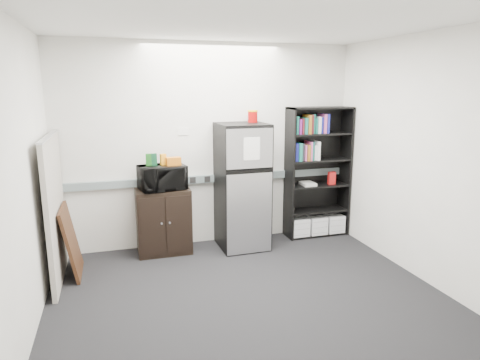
{
  "coord_description": "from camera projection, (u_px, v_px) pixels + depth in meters",
  "views": [
    {
      "loc": [
        -1.25,
        -3.85,
        2.13
      ],
      "look_at": [
        0.17,
        0.9,
        1.04
      ],
      "focal_mm": 32.0,
      "sensor_mm": 36.0,
      "label": 1
    }
  ],
  "objects": [
    {
      "name": "snack_box_c",
      "position": [
        163.0,
        159.0,
        5.38
      ],
      "size": [
        0.08,
        0.07,
        0.14
      ],
      "primitive_type": "cube",
      "rotation": [
        0.0,
        0.0,
        0.3
      ],
      "color": "orange",
      "rests_on": "microwave"
    },
    {
      "name": "wall_right",
      "position": [
        423.0,
        159.0,
        4.68
      ],
      "size": [
        0.02,
        3.5,
        2.7
      ],
      "primitive_type": "cube",
      "color": "silver",
      "rests_on": "floor"
    },
    {
      "name": "electrical_raceway",
      "position": [
        211.0,
        179.0,
        5.82
      ],
      "size": [
        3.92,
        0.05,
        0.1
      ],
      "primitive_type": "cube",
      "color": "slate",
      "rests_on": "wall_back"
    },
    {
      "name": "cabinet",
      "position": [
        164.0,
        221.0,
        5.53
      ],
      "size": [
        0.68,
        0.45,
        0.85
      ],
      "color": "black",
      "rests_on": "floor"
    },
    {
      "name": "framed_poster",
      "position": [
        71.0,
        241.0,
        4.87
      ],
      "size": [
        0.18,
        0.63,
        0.81
      ],
      "rotation": [
        0.0,
        -0.17,
        0.0
      ],
      "color": "black",
      "rests_on": "floor"
    },
    {
      "name": "microwave",
      "position": [
        162.0,
        178.0,
        5.39
      ],
      "size": [
        0.62,
        0.48,
        0.31
      ],
      "primitive_type": "imported",
      "rotation": [
        0.0,
        0.0,
        0.2
      ],
      "color": "black",
      "rests_on": "cabinet"
    },
    {
      "name": "wall_note",
      "position": [
        183.0,
        131.0,
        5.61
      ],
      "size": [
        0.14,
        0.0,
        0.1
      ],
      "primitive_type": "cube",
      "color": "white",
      "rests_on": "wall_back"
    },
    {
      "name": "snack_bag",
      "position": [
        173.0,
        161.0,
        5.37
      ],
      "size": [
        0.19,
        0.12,
        0.1
      ],
      "primitive_type": "cube",
      "rotation": [
        0.0,
        0.0,
        0.09
      ],
      "color": "#C16513",
      "rests_on": "microwave"
    },
    {
      "name": "refrigerator",
      "position": [
        242.0,
        186.0,
        5.66
      ],
      "size": [
        0.64,
        0.67,
        1.66
      ],
      "rotation": [
        0.0,
        0.0,
        0.02
      ],
      "color": "black",
      "rests_on": "floor"
    },
    {
      "name": "floor",
      "position": [
        249.0,
        297.0,
        4.41
      ],
      "size": [
        4.0,
        4.0,
        0.0
      ],
      "primitive_type": "plane",
      "color": "black",
      "rests_on": "ground"
    },
    {
      "name": "ceiling",
      "position": [
        250.0,
        21.0,
        3.83
      ],
      "size": [
        4.0,
        3.5,
        0.02
      ],
      "primitive_type": "cube",
      "color": "white",
      "rests_on": "wall_back"
    },
    {
      "name": "snack_box_a",
      "position": [
        149.0,
        160.0,
        5.33
      ],
      "size": [
        0.07,
        0.06,
        0.15
      ],
      "primitive_type": "cube",
      "rotation": [
        0.0,
        0.0,
        -0.08
      ],
      "color": "#185418",
      "rests_on": "microwave"
    },
    {
      "name": "wall_left",
      "position": [
        21.0,
        182.0,
        3.55
      ],
      "size": [
        0.02,
        3.5,
        2.7
      ],
      "primitive_type": "cube",
      "color": "silver",
      "rests_on": "floor"
    },
    {
      "name": "bookshelf",
      "position": [
        317.0,
        173.0,
        6.1
      ],
      "size": [
        0.9,
        0.34,
        1.85
      ],
      "color": "black",
      "rests_on": "floor"
    },
    {
      "name": "wall_back",
      "position": [
        210.0,
        145.0,
        5.75
      ],
      "size": [
        4.0,
        0.02,
        2.7
      ],
      "primitive_type": "cube",
      "color": "silver",
      "rests_on": "floor"
    },
    {
      "name": "cubicle_partition",
      "position": [
        55.0,
        209.0,
        4.71
      ],
      "size": [
        0.06,
        1.3,
        1.62
      ],
      "color": "gray",
      "rests_on": "floor"
    },
    {
      "name": "coffee_can",
      "position": [
        253.0,
        115.0,
        5.63
      ],
      "size": [
        0.13,
        0.13,
        0.18
      ],
      "color": "#9C0807",
      "rests_on": "refrigerator"
    },
    {
      "name": "snack_box_b",
      "position": [
        154.0,
        159.0,
        5.35
      ],
      "size": [
        0.08,
        0.06,
        0.15
      ],
      "primitive_type": "cube",
      "rotation": [
        0.0,
        0.0,
        0.13
      ],
      "color": "#0C371F",
      "rests_on": "microwave"
    }
  ]
}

